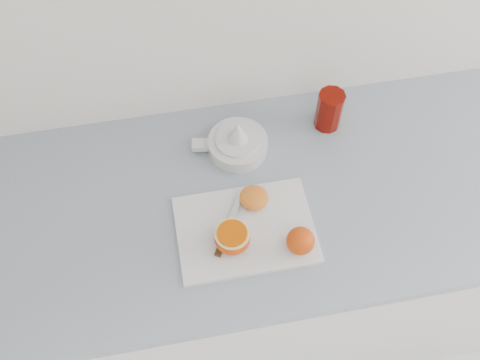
{
  "coord_description": "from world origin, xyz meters",
  "views": [
    {
      "loc": [
        -0.53,
        1.04,
        2.02
      ],
      "look_at": [
        -0.4,
        1.7,
        0.96
      ],
      "focal_mm": 40.0,
      "sensor_mm": 36.0,
      "label": 1
    }
  ],
  "objects_px": {
    "counter": "(287,260)",
    "citrus_juicer": "(237,143)",
    "cutting_board": "(245,230)",
    "half_orange": "(232,238)",
    "red_tumbler": "(329,111)"
  },
  "relations": [
    {
      "from": "half_orange",
      "to": "red_tumbler",
      "type": "height_order",
      "value": "red_tumbler"
    },
    {
      "from": "cutting_board",
      "to": "half_orange",
      "type": "relative_size",
      "value": 3.92
    },
    {
      "from": "half_orange",
      "to": "citrus_juicer",
      "type": "relative_size",
      "value": 0.42
    },
    {
      "from": "cutting_board",
      "to": "counter",
      "type": "bearing_deg",
      "value": 31.15
    },
    {
      "from": "counter",
      "to": "citrus_juicer",
      "type": "height_order",
      "value": "citrus_juicer"
    },
    {
      "from": "cutting_board",
      "to": "half_orange",
      "type": "bearing_deg",
      "value": -139.89
    },
    {
      "from": "counter",
      "to": "half_orange",
      "type": "bearing_deg",
      "value": -146.99
    },
    {
      "from": "half_orange",
      "to": "red_tumbler",
      "type": "bearing_deg",
      "value": 44.57
    },
    {
      "from": "cutting_board",
      "to": "red_tumbler",
      "type": "relative_size",
      "value": 2.8
    },
    {
      "from": "cutting_board",
      "to": "red_tumbler",
      "type": "distance_m",
      "value": 0.39
    },
    {
      "from": "citrus_juicer",
      "to": "cutting_board",
      "type": "bearing_deg",
      "value": -95.7
    },
    {
      "from": "counter",
      "to": "citrus_juicer",
      "type": "bearing_deg",
      "value": 132.72
    },
    {
      "from": "cutting_board",
      "to": "half_orange",
      "type": "xyz_separation_m",
      "value": [
        -0.04,
        -0.03,
        0.03
      ]
    },
    {
      "from": "cutting_board",
      "to": "red_tumbler",
      "type": "height_order",
      "value": "red_tumbler"
    },
    {
      "from": "counter",
      "to": "half_orange",
      "type": "distance_m",
      "value": 0.53
    }
  ]
}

